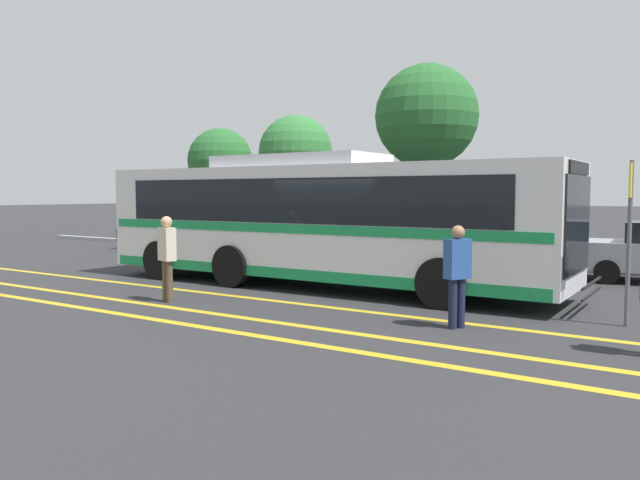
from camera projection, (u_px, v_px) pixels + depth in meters
ground_plane at (347, 291)px, 14.21m from camera, size 220.00×220.00×0.00m
lane_strip_0 at (262, 299)px, 13.02m from camera, size 31.42×0.20×0.01m
lane_strip_1 at (205, 312)px, 11.60m from camera, size 31.42×0.20×0.01m
lane_strip_2 at (166, 321)px, 10.79m from camera, size 31.42×0.20×0.01m
curb_strip at (429, 260)px, 20.22m from camera, size 39.42×0.36×0.15m
transit_bus at (320, 219)px, 14.74m from camera, size 11.76×2.77×3.12m
parked_car_0 at (171, 233)px, 24.36m from camera, size 4.60×2.32×1.28m
parked_car_1 at (276, 238)px, 21.83m from camera, size 4.05×2.03×1.34m
parked_car_2 at (435, 244)px, 18.94m from camera, size 4.64×2.10×1.29m
pedestrian_0 at (167, 253)px, 12.67m from camera, size 0.47×0.34×1.75m
pedestrian_1 at (457, 270)px, 10.17m from camera, size 0.39×0.47×1.69m
bus_stop_sign at (630, 223)px, 10.24m from camera, size 0.07×0.40×2.75m
tree_0 at (220, 161)px, 30.34m from camera, size 3.17×3.17×5.39m
tree_1 at (295, 153)px, 27.46m from camera, size 3.26×3.26×5.65m
tree_3 at (427, 116)px, 24.27m from camera, size 4.01×4.01×7.24m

